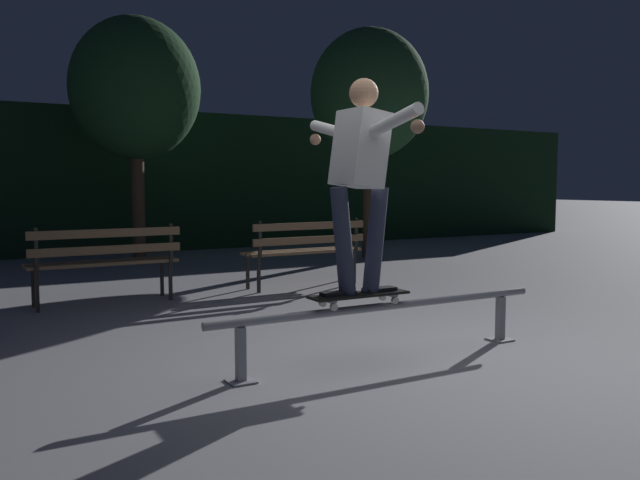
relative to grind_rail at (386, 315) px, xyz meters
The scene contains 9 objects.
ground_plane 0.36m from the grind_rail, 90.00° to the right, with size 90.00×90.00×0.00m, color gray.
hedge_backdrop 9.30m from the grind_rail, 90.00° to the left, with size 24.00×1.20×2.78m, color black.
grind_rail is the anchor object (origin of this frame).
skateboard 0.30m from the grind_rail, behind, with size 0.78×0.20×0.09m.
skateboarder 1.13m from the grind_rail, behind, with size 0.62×1.41×1.56m.
park_bench_leftmost 3.61m from the grind_rail, 112.91° to the left, with size 1.61×0.46×0.88m.
park_bench_left_center 3.50m from the grind_rail, 71.85° to the left, with size 1.61×0.46×0.88m.
tree_far_right 7.32m from the grind_rail, 57.34° to the left, with size 2.10×2.10×4.09m.
tree_behind_benches 7.58m from the grind_rail, 90.78° to the left, with size 2.16×2.16×4.12m.
Camera 1 is at (-2.79, -3.78, 1.31)m, focal length 36.06 mm.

